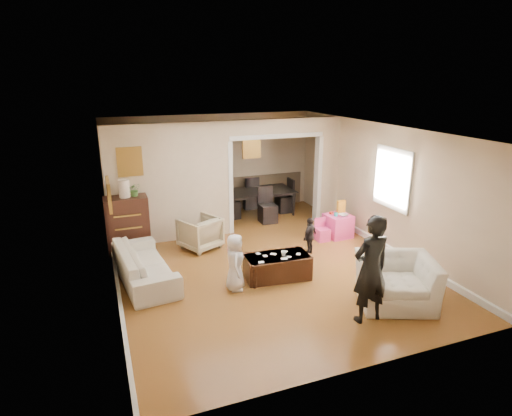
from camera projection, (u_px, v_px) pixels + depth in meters
name	position (u px, v px, depth m)	size (l,w,h in m)	color
floor	(260.00, 261.00, 8.49)	(7.00, 7.00, 0.00)	#A46D2A
partition_left	(171.00, 183.00, 9.25)	(2.75, 0.18, 2.60)	beige
partition_right	(326.00, 170.00, 10.55)	(0.55, 0.18, 2.60)	beige
partition_header	(276.00, 126.00, 9.75)	(2.22, 0.18, 0.35)	beige
window_pane	(393.00, 178.00, 8.60)	(0.03, 0.95, 1.10)	white
framed_art_partition	(130.00, 162.00, 8.72)	(0.45, 0.03, 0.55)	brown
framed_art_sofa_wall	(109.00, 194.00, 6.51)	(0.03, 0.55, 0.40)	brown
framed_art_alcove	(252.00, 147.00, 11.43)	(0.45, 0.03, 0.55)	brown
sofa	(144.00, 264.00, 7.64)	(2.08, 0.81, 0.61)	beige
armchair_back	(200.00, 233.00, 9.04)	(0.74, 0.76, 0.69)	tan
armchair_front	(396.00, 281.00, 6.83)	(1.18, 1.03, 0.77)	beige
dresser	(128.00, 224.00, 8.81)	(0.86, 0.48, 1.18)	#361710
table_lamp	(124.00, 189.00, 8.58)	(0.22, 0.22, 0.36)	beige
potted_plant	(135.00, 190.00, 8.66)	(0.25, 0.22, 0.28)	#4F7F38
coffee_table	(277.00, 267.00, 7.74)	(1.16, 0.58, 0.43)	#3B1D13
coffee_cup	(284.00, 254.00, 7.65)	(0.10, 0.10, 0.09)	white
play_table	(338.00, 226.00, 9.72)	(0.54, 0.54, 0.52)	#FF439C
cereal_box	(341.00, 207.00, 9.73)	(0.20, 0.07, 0.30)	yellow
cyan_cup	(336.00, 214.00, 9.55)	(0.08, 0.08, 0.08)	#24B6AA
toy_block	(331.00, 213.00, 9.70)	(0.08, 0.06, 0.05)	red
play_bowl	(343.00, 215.00, 9.55)	(0.21, 0.21, 0.05)	beige
dining_table	(258.00, 203.00, 11.23)	(1.86, 1.04, 0.65)	black
adult_person	(371.00, 269.00, 6.21)	(0.61, 0.40, 1.67)	black
child_kneel_a	(235.00, 262.00, 7.23)	(0.49, 0.32, 1.00)	silver
child_kneel_b	(235.00, 256.00, 7.71)	(0.40, 0.31, 0.83)	pink
child_toddler	(310.00, 236.00, 8.71)	(0.46, 0.19, 0.79)	black
craft_papers	(277.00, 256.00, 7.65)	(0.88, 0.49, 0.00)	white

